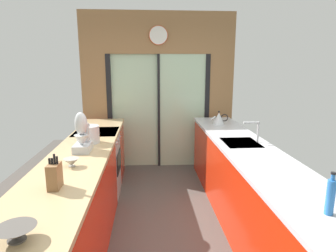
% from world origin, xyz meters
% --- Properties ---
extents(ground_plane, '(5.04, 7.60, 0.02)m').
position_xyz_m(ground_plane, '(0.00, 0.60, -0.01)').
color(ground_plane, '#4C4742').
extents(back_wall_unit, '(2.64, 0.12, 2.70)m').
position_xyz_m(back_wall_unit, '(0.00, 2.40, 1.53)').
color(back_wall_unit, olive).
rests_on(back_wall_unit, ground_plane).
extents(left_counter_run, '(0.62, 3.80, 0.92)m').
position_xyz_m(left_counter_run, '(-0.91, 0.13, 0.47)').
color(left_counter_run, red).
rests_on(left_counter_run, ground_plane).
extents(right_counter_run, '(0.62, 3.80, 0.92)m').
position_xyz_m(right_counter_run, '(0.91, 0.30, 0.46)').
color(right_counter_run, red).
rests_on(right_counter_run, ground_plane).
extents(sink_faucet, '(0.19, 0.02, 0.25)m').
position_xyz_m(sink_faucet, '(1.06, 0.55, 1.09)').
color(sink_faucet, '#B7BABC').
rests_on(sink_faucet, right_counter_run).
extents(oven_range, '(0.60, 0.60, 0.92)m').
position_xyz_m(oven_range, '(-0.91, 1.25, 0.46)').
color(oven_range, '#B7BABC').
rests_on(oven_range, ground_plane).
extents(mixing_bowl_near, '(0.21, 0.21, 0.08)m').
position_xyz_m(mixing_bowl_near, '(-0.89, -1.25, 0.96)').
color(mixing_bowl_near, '#514C47').
rests_on(mixing_bowl_near, left_counter_run).
extents(mixing_bowl_far, '(0.14, 0.14, 0.07)m').
position_xyz_m(mixing_bowl_far, '(-0.89, -0.13, 0.96)').
color(mixing_bowl_far, gray).
rests_on(mixing_bowl_far, left_counter_run).
extents(knife_block, '(0.08, 0.14, 0.26)m').
position_xyz_m(knife_block, '(-0.89, -0.60, 1.02)').
color(knife_block, brown).
rests_on(knife_block, left_counter_run).
extents(stand_mixer, '(0.17, 0.27, 0.42)m').
position_xyz_m(stand_mixer, '(-0.89, 0.33, 1.08)').
color(stand_mixer, '#B7BABC').
rests_on(stand_mixer, left_counter_run).
extents(stock_pot, '(0.25, 0.25, 0.23)m').
position_xyz_m(stock_pot, '(-0.89, 0.67, 1.02)').
color(stock_pot, '#B7BABC').
rests_on(stock_pot, left_counter_run).
extents(kettle, '(0.27, 0.19, 0.21)m').
position_xyz_m(kettle, '(0.89, 1.62, 1.01)').
color(kettle, '#B7BABC').
rests_on(kettle, right_counter_run).
extents(soap_bottle, '(0.05, 0.05, 0.27)m').
position_xyz_m(soap_bottle, '(0.89, -1.11, 1.04)').
color(soap_bottle, '#286BB7').
rests_on(soap_bottle, right_counter_run).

